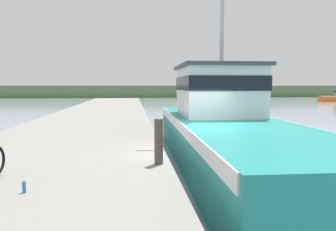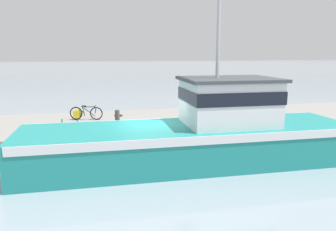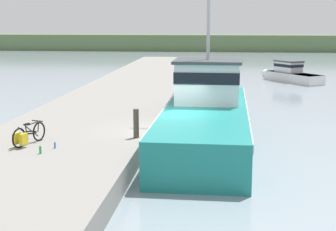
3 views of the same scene
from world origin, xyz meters
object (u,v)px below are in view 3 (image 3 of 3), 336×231
mooring_post (136,123)px  bicycle_touring (26,136)px  boat_orange_near (291,74)px  water_bottle_by_bike (55,145)px  water_bottle_on_curb (40,150)px  fishing_boat_main (207,112)px

mooring_post → bicycle_touring: bearing=-156.4°
boat_orange_near → mooring_post: 26.12m
bicycle_touring → water_bottle_by_bike: (1.09, -0.27, -0.25)m
water_bottle_by_bike → water_bottle_on_curb: 0.80m
bicycle_touring → mooring_post: bearing=40.1°
mooring_post → water_bottle_by_bike: size_ratio=5.31×
fishing_boat_main → bicycle_touring: (-6.03, -4.79, -0.08)m
boat_orange_near → bicycle_touring: bearing=-148.7°
bicycle_touring → mooring_post: (3.56, 1.55, 0.19)m
boat_orange_near → mooring_post: size_ratio=5.64×
bicycle_touring → water_bottle_on_curb: bicycle_touring is taller
water_bottle_by_bike → water_bottle_on_curb: size_ratio=0.80×
water_bottle_on_curb → boat_orange_near: bearing=67.1°
mooring_post → water_bottle_by_bike: 3.10m
fishing_boat_main → water_bottle_on_curb: bearing=-130.6°
fishing_boat_main → mooring_post: size_ratio=14.15×
boat_orange_near → water_bottle_by_bike: boat_orange_near is taller
water_bottle_by_bike → water_bottle_on_curb: (-0.23, -0.76, 0.03)m
mooring_post → water_bottle_on_curb: 3.76m
boat_orange_near → mooring_post: mooring_post is taller
fishing_boat_main → boat_orange_near: (6.29, 21.36, -0.53)m
water_bottle_by_bike → fishing_boat_main: bearing=45.6°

